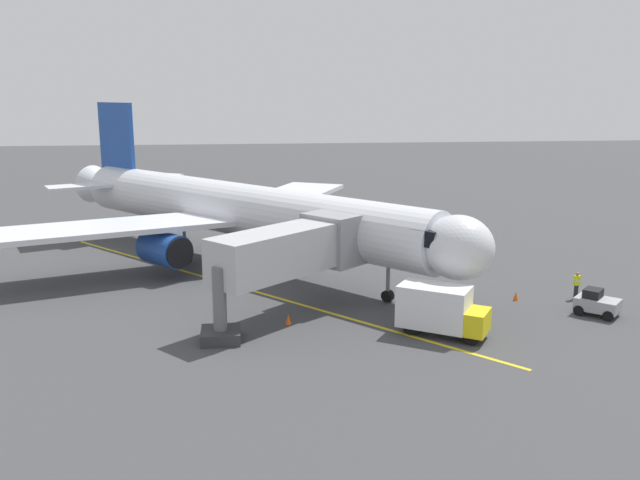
# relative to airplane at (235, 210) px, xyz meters

# --- Properties ---
(ground_plane) EXTENTS (220.00, 220.00, 0.00)m
(ground_plane) POSITION_rel_airplane_xyz_m (-1.01, -2.49, -4.00)
(ground_plane) COLOR #424244
(apron_lead_in_line) EXTENTS (26.69, 30.11, 0.01)m
(apron_lead_in_line) POSITION_rel_airplane_xyz_m (-0.19, 6.21, -4.00)
(apron_lead_in_line) COLOR yellow
(apron_lead_in_line) RESTS_ON ground
(airplane) EXTENTS (32.49, 33.55, 11.50)m
(airplane) POSITION_rel_airplane_xyz_m (0.00, 0.00, 0.00)
(airplane) COLOR silver
(airplane) RESTS_ON ground
(jet_bridge) EXTENTS (9.85, 9.09, 5.40)m
(jet_bridge) POSITION_rel_airplane_xyz_m (-3.46, 12.00, -0.24)
(jet_bridge) COLOR #B7B7BC
(jet_bridge) RESTS_ON ground
(ground_crew_marshaller) EXTENTS (0.43, 0.30, 1.71)m
(ground_crew_marshaller) POSITION_rel_airplane_xyz_m (-20.70, 11.22, -3.12)
(ground_crew_marshaller) COLOR #23232D
(ground_crew_marshaller) RESTS_ON ground
(tug_near_nose) EXTENTS (2.69, 2.69, 1.50)m
(tug_near_nose) POSITION_rel_airplane_xyz_m (-20.40, 14.20, -3.30)
(tug_near_nose) COLOR #9E9EA3
(tug_near_nose) RESTS_ON ground
(box_truck_portside) EXTENTS (4.92, 4.15, 2.62)m
(box_truck_portside) POSITION_rel_airplane_xyz_m (-10.66, 16.27, -2.62)
(box_truck_portside) COLOR yellow
(box_truck_portside) RESTS_ON ground
(safety_cone_nose_left) EXTENTS (0.32, 0.32, 0.55)m
(safety_cone_nose_left) POSITION_rel_airplane_xyz_m (-2.86, 13.64, -3.73)
(safety_cone_nose_left) COLOR #F2590F
(safety_cone_nose_left) RESTS_ON ground
(safety_cone_nose_right) EXTENTS (0.32, 0.32, 0.55)m
(safety_cone_nose_right) POSITION_rel_airplane_xyz_m (-16.94, 11.05, -3.73)
(safety_cone_nose_right) COLOR #F2590F
(safety_cone_nose_right) RESTS_ON ground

